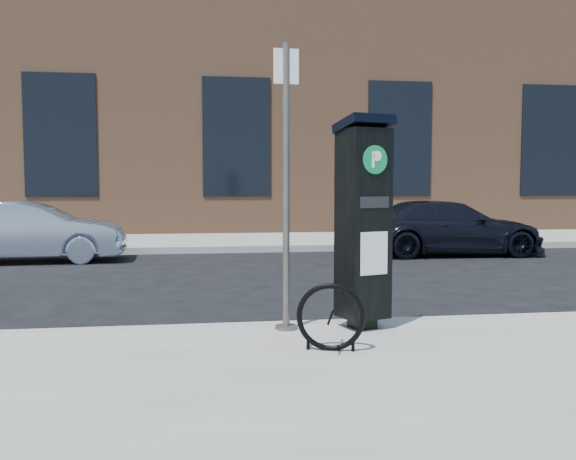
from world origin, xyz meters
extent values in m
plane|color=black|center=(0.00, 0.00, 0.00)|extent=(120.00, 120.00, 0.00)
cube|color=gray|center=(0.00, 14.00, 0.07)|extent=(60.00, 12.00, 0.15)
cube|color=#9E9B93|center=(0.00, -0.02, 0.07)|extent=(60.00, 0.12, 0.16)
cube|color=#9E9B93|center=(0.00, 8.02, 0.07)|extent=(60.00, 0.12, 0.16)
cube|color=brown|center=(0.00, 17.00, 4.00)|extent=(28.00, 10.00, 8.00)
cube|color=#59544C|center=(0.00, 17.00, 8.10)|extent=(28.00, 10.00, 0.30)
cube|color=black|center=(-5.00, 11.98, 3.00)|extent=(2.00, 0.06, 3.50)
cube|color=black|center=(0.00, 11.98, 3.00)|extent=(2.00, 0.06, 3.50)
cube|color=black|center=(5.00, 11.98, 3.00)|extent=(2.00, 0.06, 3.50)
cube|color=black|center=(10.00, 11.98, 3.00)|extent=(2.00, 0.06, 3.50)
cube|color=black|center=(0.53, -0.35, 0.20)|extent=(0.28, 0.28, 0.11)
cube|color=black|center=(0.53, -0.35, 1.19)|extent=(0.54, 0.50, 1.86)
cube|color=black|center=(0.53, -0.35, 2.17)|extent=(0.59, 0.56, 0.17)
cylinder|color=#086530|center=(0.59, -0.53, 1.81)|extent=(0.26, 0.10, 0.27)
cube|color=white|center=(0.59, -0.53, 1.81)|extent=(0.10, 0.04, 0.15)
cube|color=silver|center=(0.59, -0.53, 0.92)|extent=(0.29, 0.11, 0.42)
cube|color=black|center=(0.59, -0.53, 1.41)|extent=(0.31, 0.11, 0.11)
cylinder|color=#5B5650|center=(-0.23, -0.30, 0.17)|extent=(0.22, 0.22, 0.03)
cylinder|color=#5B5650|center=(-0.23, -0.30, 1.54)|extent=(0.07, 0.07, 2.78)
cube|color=silver|center=(-0.23, -0.30, 2.71)|extent=(0.25, 0.04, 0.33)
torus|color=black|center=(0.04, -1.14, 0.44)|extent=(0.58, 0.21, 0.59)
cylinder|color=black|center=(-0.15, -1.08, 0.21)|extent=(0.03, 0.03, 0.12)
cylinder|color=black|center=(0.22, -1.19, 0.21)|extent=(0.03, 0.03, 0.12)
imported|color=#8B98B1|center=(-4.53, 6.86, 0.62)|extent=(3.81, 1.47, 1.24)
imported|color=black|center=(4.47, 6.88, 0.61)|extent=(4.28, 1.86, 1.23)
camera|label=1|loc=(-1.05, -6.19, 1.57)|focal=38.00mm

